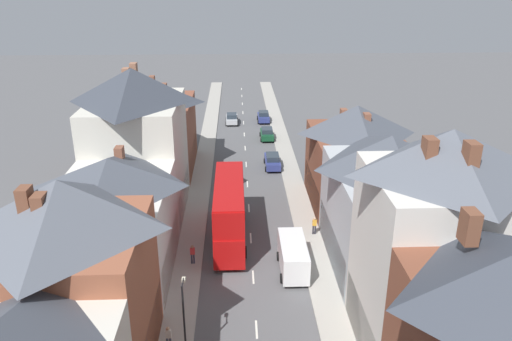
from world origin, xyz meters
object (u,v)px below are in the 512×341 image
(pedestrian_mid_right, at_px, (193,253))
(car_near_blue, at_px, (232,119))
(pedestrian_mid_left, at_px, (168,337))
(car_near_silver, at_px, (272,161))
(car_parked_right_a, at_px, (267,134))
(delivery_van, at_px, (293,256))
(pedestrian_far_left, at_px, (314,225))
(street_lamp, at_px, (184,318))
(car_parked_left_a, at_px, (263,117))
(double_decker_bus_lead, at_px, (229,210))

(pedestrian_mid_right, bearing_deg, car_near_blue, 85.81)
(pedestrian_mid_left, bearing_deg, car_near_silver, 74.42)
(pedestrian_mid_left, bearing_deg, car_near_blue, 85.79)
(pedestrian_mid_left, height_order, pedestrian_mid_right, same)
(car_near_blue, relative_size, car_parked_right_a, 0.96)
(car_near_blue, xyz_separation_m, delivery_van, (4.90, -40.80, 0.53))
(pedestrian_mid_left, bearing_deg, car_parked_right_a, 78.36)
(car_near_blue, bearing_deg, pedestrian_mid_right, -94.19)
(car_near_blue, bearing_deg, pedestrian_far_left, -78.17)
(car_near_blue, bearing_deg, car_near_silver, -75.31)
(street_lamp, bearing_deg, pedestrian_mid_left, 136.86)
(car_near_blue, xyz_separation_m, pedestrian_mid_right, (-2.91, -39.66, 0.23))
(car_parked_left_a, relative_size, pedestrian_far_left, 2.39)
(street_lamp, bearing_deg, double_decker_bus_lead, 80.52)
(car_parked_left_a, relative_size, street_lamp, 0.70)
(car_near_silver, xyz_separation_m, pedestrian_mid_left, (-8.53, -30.58, 0.19))
(car_parked_left_a, bearing_deg, pedestrian_far_left, -86.05)
(car_near_blue, bearing_deg, car_parked_right_a, -58.15)
(delivery_van, distance_m, pedestrian_far_left, 6.04)
(car_parked_right_a, height_order, delivery_van, delivery_van)
(double_decker_bus_lead, xyz_separation_m, pedestrian_far_left, (7.40, 0.46, -1.78))
(double_decker_bus_lead, distance_m, street_lamp, 14.83)
(delivery_van, relative_size, pedestrian_mid_left, 3.23)
(car_near_blue, height_order, street_lamp, street_lamp)
(street_lamp, bearing_deg, car_parked_left_a, 81.83)
(car_near_silver, bearing_deg, pedestrian_mid_left, -105.58)
(double_decker_bus_lead, relative_size, street_lamp, 1.96)
(car_near_blue, bearing_deg, street_lamp, -92.78)
(pedestrian_mid_right, bearing_deg, car_parked_left_a, 79.08)
(pedestrian_mid_right, xyz_separation_m, pedestrian_far_left, (10.30, 4.36, 0.00))
(pedestrian_mid_right, distance_m, street_lamp, 10.95)
(pedestrian_mid_left, relative_size, pedestrian_far_left, 1.00)
(car_near_blue, relative_size, pedestrian_mid_left, 2.42)
(pedestrian_mid_left, bearing_deg, street_lamp, -43.14)
(car_parked_left_a, height_order, street_lamp, street_lamp)
(car_parked_left_a, xyz_separation_m, pedestrian_far_left, (2.50, -36.11, 0.19))
(car_near_blue, height_order, pedestrian_far_left, pedestrian_far_left)
(car_near_blue, xyz_separation_m, car_parked_right_a, (4.90, -7.89, 0.02))
(pedestrian_mid_left, distance_m, pedestrian_mid_right, 9.64)
(car_parked_right_a, relative_size, pedestrian_mid_right, 2.51)
(delivery_van, bearing_deg, pedestrian_mid_right, 171.76)
(delivery_van, bearing_deg, double_decker_bus_lead, 134.28)
(car_near_blue, height_order, pedestrian_mid_right, pedestrian_mid_right)
(car_parked_right_a, bearing_deg, delivery_van, -90.00)
(double_decker_bus_lead, bearing_deg, delivery_van, -45.72)
(car_near_silver, distance_m, pedestrian_mid_left, 31.75)
(double_decker_bus_lead, relative_size, car_parked_right_a, 2.67)
(double_decker_bus_lead, height_order, car_parked_right_a, double_decker_bus_lead)
(car_parked_right_a, height_order, street_lamp, street_lamp)
(car_near_silver, distance_m, pedestrian_far_left, 16.80)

